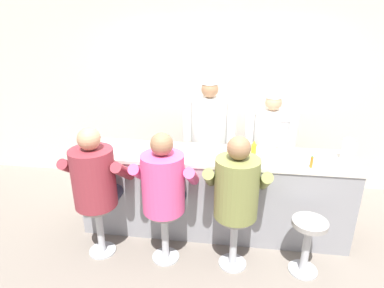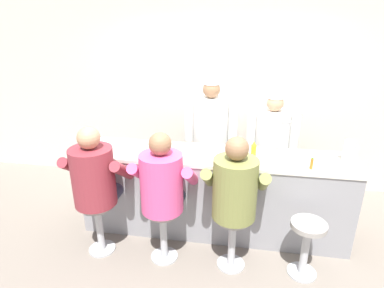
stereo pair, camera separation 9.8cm
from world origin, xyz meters
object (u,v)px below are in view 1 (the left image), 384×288
object	(u,v)px
cereal_bowl	(92,152)
coffee_mug_white	(125,147)
diner_seated_olive	(236,190)
hot_sauce_bottle_orange	(312,162)
breakfast_plate	(152,151)
water_pitcher_clear	(347,149)
cup_stack_steel	(284,137)
mustard_bottle_yellow	(254,151)
diner_seated_pink	(164,185)
diner_seated_maroon	(96,180)
cook_in_whites_far	(270,143)
cook_in_whites_near	(209,133)
empty_stool_round	(308,238)
ketchup_bottle_red	(233,149)

from	to	relation	value
cereal_bowl	coffee_mug_white	world-z (taller)	coffee_mug_white
diner_seated_olive	hot_sauce_bottle_orange	bearing A→B (deg)	24.77
breakfast_plate	cereal_bowl	world-z (taller)	cereal_bowl
water_pitcher_clear	cup_stack_steel	size ratio (longest dim) A/B	0.58
mustard_bottle_yellow	cereal_bowl	size ratio (longest dim) A/B	1.40
water_pitcher_clear	diner_seated_pink	distance (m)	1.98
diner_seated_pink	diner_seated_maroon	bearing A→B (deg)	179.92
mustard_bottle_yellow	cereal_bowl	distance (m)	1.79
diner_seated_olive	cook_in_whites_far	xyz separation A→B (m)	(0.41, 1.19, 0.05)
mustard_bottle_yellow	cook_in_whites_far	distance (m)	0.78
coffee_mug_white	cup_stack_steel	world-z (taller)	cup_stack_steel
water_pitcher_clear	breakfast_plate	world-z (taller)	water_pitcher_clear
cereal_bowl	cook_in_whites_near	xyz separation A→B (m)	(1.24, 0.89, -0.02)
water_pitcher_clear	empty_stool_round	size ratio (longest dim) A/B	0.39
breakfast_plate	coffee_mug_white	distance (m)	0.32
mustard_bottle_yellow	cook_in_whites_near	size ratio (longest dim) A/B	0.12
cup_stack_steel	cook_in_whites_far	world-z (taller)	cook_in_whites_far
hot_sauce_bottle_orange	empty_stool_round	xyz separation A→B (m)	(-0.03, -0.38, -0.65)
ketchup_bottle_red	mustard_bottle_yellow	distance (m)	0.22
diner_seated_pink	cup_stack_steel	bearing A→B (deg)	28.57
empty_stool_round	cup_stack_steel	bearing A→B (deg)	107.89
breakfast_plate	diner_seated_pink	distance (m)	0.60
water_pitcher_clear	cereal_bowl	bearing A→B (deg)	-174.98
ketchup_bottle_red	breakfast_plate	xyz separation A→B (m)	(-0.91, 0.05, -0.10)
ketchup_bottle_red	cereal_bowl	distance (m)	1.57
diner_seated_olive	empty_stool_round	world-z (taller)	diner_seated_olive
coffee_mug_white	cup_stack_steel	bearing A→B (deg)	4.62
hot_sauce_bottle_orange	diner_seated_maroon	world-z (taller)	diner_seated_maroon
hot_sauce_bottle_orange	cook_in_whites_far	size ratio (longest dim) A/B	0.07
diner_seated_maroon	empty_stool_round	xyz separation A→B (m)	(2.15, -0.04, -0.46)
diner_seated_maroon	empty_stool_round	size ratio (longest dim) A/B	2.39
cereal_bowl	mustard_bottle_yellow	bearing A→B (deg)	3.53
ketchup_bottle_red	diner_seated_pink	world-z (taller)	diner_seated_pink
hot_sauce_bottle_orange	cereal_bowl	size ratio (longest dim) A/B	0.81
empty_stool_round	cook_in_whites_far	xyz separation A→B (m)	(-0.31, 1.22, 0.51)
coffee_mug_white	cook_in_whites_near	world-z (taller)	cook_in_whites_near
mustard_bottle_yellow	hot_sauce_bottle_orange	distance (m)	0.59
cup_stack_steel	diner_seated_maroon	xyz separation A→B (m)	(-1.92, -0.66, -0.32)
coffee_mug_white	diner_seated_olive	distance (m)	1.40
empty_stool_round	diner_seated_pink	bearing A→B (deg)	178.53
coffee_mug_white	empty_stool_round	xyz separation A→B (m)	(2.00, -0.55, -0.63)
water_pitcher_clear	empty_stool_round	world-z (taller)	water_pitcher_clear
cup_stack_steel	diner_seated_maroon	bearing A→B (deg)	-161.15
cup_stack_steel	diner_seated_pink	xyz separation A→B (m)	(-1.21, -0.66, -0.33)
hot_sauce_bottle_orange	diner_seated_maroon	size ratio (longest dim) A/B	0.09
water_pitcher_clear	diner_seated_maroon	distance (m)	2.66
hot_sauce_bottle_orange	diner_seated_olive	size ratio (longest dim) A/B	0.09
cereal_bowl	cook_in_whites_far	world-z (taller)	cook_in_whites_far
breakfast_plate	diner_seated_olive	distance (m)	1.10
diner_seated_pink	diner_seated_olive	world-z (taller)	diner_seated_olive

